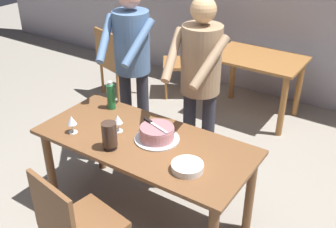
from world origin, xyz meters
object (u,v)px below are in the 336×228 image
(main_dining_table, at_px, (145,153))
(cake_knife, at_px, (151,122))
(water_bottle, at_px, (111,96))
(cake_on_platter, at_px, (157,134))
(chair_near_side, at_px, (74,225))
(person_standing_beside, at_px, (132,58))
(hurricane_lamp, at_px, (109,136))
(wine_glass_near, at_px, (118,120))
(wine_glass_far, at_px, (72,121))
(background_chair_2, at_px, (186,59))
(background_chair_1, at_px, (115,60))
(plate_stack, at_px, (187,167))
(background_table, at_px, (258,71))
(person_cutting_cake, at_px, (200,77))

(main_dining_table, distance_m, cake_knife, 0.25)
(cake_knife, distance_m, water_bottle, 0.57)
(cake_on_platter, distance_m, chair_near_side, 0.87)
(person_standing_beside, bearing_deg, hurricane_lamp, -62.23)
(wine_glass_near, distance_m, water_bottle, 0.39)
(wine_glass_far, distance_m, person_standing_beside, 0.87)
(main_dining_table, height_order, chair_near_side, chair_near_side)
(water_bottle, height_order, background_chair_2, water_bottle)
(cake_knife, xyz_separation_m, background_chair_1, (-1.69, 1.57, -0.37))
(plate_stack, distance_m, wine_glass_far, 0.99)
(wine_glass_near, xyz_separation_m, wine_glass_far, (-0.28, -0.21, 0.00))
(background_table, bearing_deg, cake_on_platter, -89.13)
(background_table, height_order, background_chair_1, background_chair_1)
(cake_on_platter, bearing_deg, plate_stack, -27.35)
(wine_glass_near, bearing_deg, person_standing_beside, 118.45)
(chair_near_side, height_order, background_chair_2, same)
(hurricane_lamp, bearing_deg, background_table, 85.54)
(chair_near_side, bearing_deg, background_table, 88.74)
(hurricane_lamp, xyz_separation_m, background_chair_2, (-0.81, 2.41, -0.37))
(water_bottle, height_order, person_cutting_cake, person_cutting_cake)
(cake_knife, bearing_deg, cake_on_platter, -17.33)
(water_bottle, xyz_separation_m, background_chair_2, (-0.41, 1.93, -0.37))
(cake_knife, relative_size, plate_stack, 1.20)
(background_chair_2, bearing_deg, plate_stack, -58.77)
(wine_glass_far, distance_m, water_bottle, 0.47)
(cake_knife, height_order, background_table, cake_knife)
(cake_on_platter, distance_m, background_chair_1, 2.39)
(water_bottle, relative_size, person_standing_beside, 0.15)
(chair_near_side, bearing_deg, main_dining_table, 88.70)
(cake_knife, relative_size, wine_glass_near, 1.84)
(wine_glass_near, bearing_deg, background_chair_1, 131.06)
(cake_knife, bearing_deg, background_chair_1, 137.20)
(cake_knife, bearing_deg, water_bottle, 162.08)
(hurricane_lamp, bearing_deg, cake_knife, 64.30)
(cake_knife, relative_size, person_standing_beside, 0.15)
(person_cutting_cake, height_order, background_table, person_cutting_cake)
(cake_on_platter, distance_m, hurricane_lamp, 0.36)
(cake_knife, bearing_deg, plate_stack, -25.94)
(chair_near_side, bearing_deg, hurricane_lamp, 102.81)
(cake_knife, xyz_separation_m, person_cutting_cake, (0.12, 0.51, 0.21))
(hurricane_lamp, bearing_deg, wine_glass_near, 115.72)
(wine_glass_near, distance_m, person_cutting_cake, 0.74)
(background_table, xyz_separation_m, background_chair_1, (-1.73, -0.48, -0.09))
(wine_glass_far, distance_m, background_chair_2, 2.47)
(wine_glass_near, bearing_deg, background_chair_2, 107.83)
(cake_knife, bearing_deg, person_standing_beside, 137.50)
(cake_on_platter, height_order, person_standing_beside, person_standing_beside)
(background_chair_2, bearing_deg, cake_on_platter, -64.27)
(wine_glass_near, height_order, person_cutting_cake, person_cutting_cake)
(water_bottle, bearing_deg, cake_knife, -17.92)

